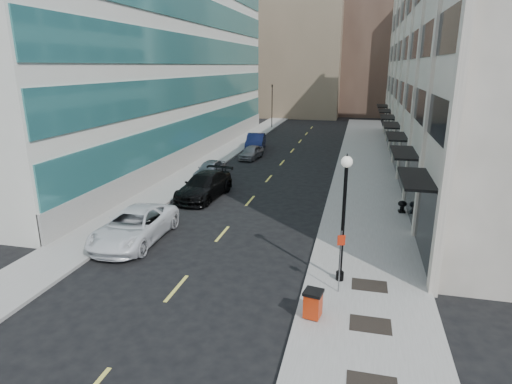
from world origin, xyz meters
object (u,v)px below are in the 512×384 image
at_px(car_silver_sedan, 210,169).
at_px(trash_bin, 313,303).
at_px(sign_post, 341,254).
at_px(car_black_pickup, 204,186).
at_px(car_grey_sedan, 251,152).
at_px(car_white_van, 134,226).
at_px(traffic_signal, 272,87).
at_px(urn_planter, 402,205).
at_px(car_blue_sedan, 256,142).
at_px(lamppost, 344,208).

bearing_deg(car_silver_sedan, trash_bin, -57.56).
distance_m(car_silver_sedan, sign_post, 19.70).
xyz_separation_m(car_black_pickup, car_grey_sedan, (0.00, 13.00, -0.19)).
height_order(car_white_van, sign_post, sign_post).
bearing_deg(traffic_signal, car_white_van, -87.99).
bearing_deg(sign_post, trash_bin, -129.43).
height_order(car_white_van, trash_bin, car_white_van).
bearing_deg(sign_post, traffic_signal, 87.01).
xyz_separation_m(car_grey_sedan, sign_post, (9.60, -24.01, 1.14)).
xyz_separation_m(car_grey_sedan, urn_planter, (12.80, -13.49, -0.05)).
xyz_separation_m(car_blue_sedan, urn_planter, (13.55, -18.26, -0.25)).
height_order(car_white_van, urn_planter, car_white_van).
bearing_deg(car_silver_sedan, lamppost, -50.98).
bearing_deg(car_grey_sedan, car_white_van, -85.16).
distance_m(car_black_pickup, car_blue_sedan, 17.79).
relative_size(car_white_van, car_silver_sedan, 1.47).
xyz_separation_m(traffic_signal, car_white_van, (1.48, -42.00, -4.89)).
xyz_separation_m(trash_bin, lamppost, (0.79, 3.00, 2.58)).
xyz_separation_m(car_silver_sedan, sign_post, (11.07, -16.26, 1.10)).
distance_m(traffic_signal, car_silver_sedan, 29.20).
xyz_separation_m(car_silver_sedan, lamppost, (11.07, -15.25, 2.60)).
relative_size(trash_bin, sign_post, 0.40).
distance_m(car_grey_sedan, lamppost, 25.06).
xyz_separation_m(car_silver_sedan, trash_bin, (10.28, -18.24, 0.01)).
relative_size(car_silver_sedan, lamppost, 0.76).
xyz_separation_m(traffic_signal, lamppost, (11.90, -44.00, -2.43)).
bearing_deg(lamppost, trash_bin, -104.75).
height_order(car_silver_sedan, urn_planter, car_silver_sedan).
height_order(car_black_pickup, car_grey_sedan, car_black_pickup).
relative_size(car_silver_sedan, car_grey_sedan, 1.07).
bearing_deg(car_grey_sedan, traffic_signal, 103.34).
relative_size(car_black_pickup, trash_bin, 5.58).
distance_m(car_white_van, lamppost, 10.90).
relative_size(car_silver_sedan, trash_bin, 3.94).
relative_size(car_black_pickup, lamppost, 1.07).
relative_size(lamppost, urn_planter, 7.39).
height_order(car_black_pickup, car_silver_sedan, car_black_pickup).
height_order(traffic_signal, car_grey_sedan, traffic_signal).
relative_size(car_blue_sedan, urn_planter, 7.01).
xyz_separation_m(traffic_signal, trash_bin, (11.11, -47.00, -5.01)).
bearing_deg(car_blue_sedan, car_grey_sedan, -88.84).
bearing_deg(sign_post, car_grey_sedan, 94.00).
distance_m(car_blue_sedan, sign_post, 30.60).
distance_m(car_silver_sedan, urn_planter, 15.38).
height_order(traffic_signal, car_white_van, traffic_signal).
distance_m(traffic_signal, urn_planter, 38.00).
distance_m(car_black_pickup, car_grey_sedan, 13.00).
xyz_separation_m(car_blue_sedan, car_grey_sedan, (0.75, -4.77, -0.19)).
distance_m(lamppost, sign_post, 1.81).
relative_size(car_white_van, trash_bin, 5.77).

